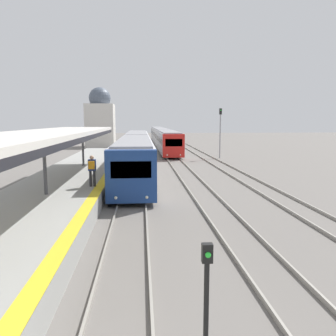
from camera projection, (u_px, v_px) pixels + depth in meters
platform_canopy at (44, 134)px, 15.17m from camera, size 4.00×25.48×2.96m
person_on_platform at (92, 168)px, 17.27m from camera, size 0.40×0.40×1.66m
train_near at (136, 149)px, 31.81m from camera, size 2.59×31.80×3.04m
train_far at (161, 136)px, 58.93m from camera, size 2.49×45.22×3.03m
signal_post_near at (207, 286)px, 6.09m from camera, size 0.20×0.21×2.11m
signal_mast_far at (220, 128)px, 38.28m from camera, size 0.28×0.29×5.82m
distant_domed_building at (100, 119)px, 55.93m from camera, size 4.73×4.73×10.04m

